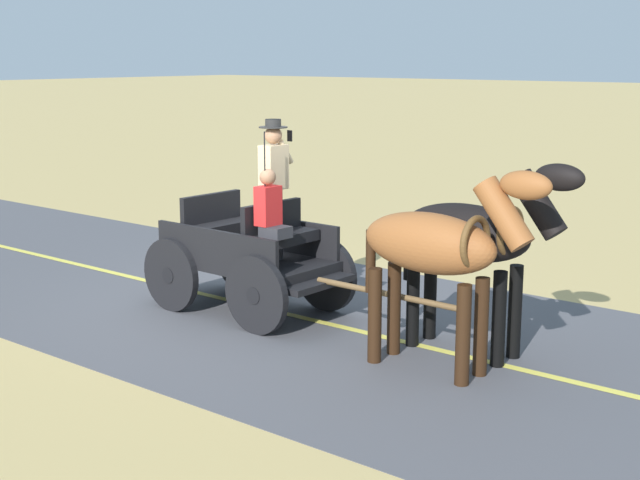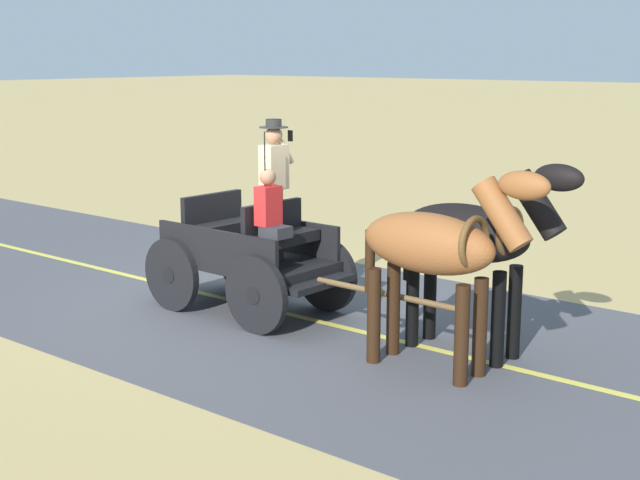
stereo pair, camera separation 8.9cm
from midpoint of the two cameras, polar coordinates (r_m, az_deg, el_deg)
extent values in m
plane|color=tan|center=(12.10, -5.26, -4.07)|extent=(200.00, 200.00, 0.00)
cube|color=#4C4C51|center=(12.10, -5.26, -4.05)|extent=(5.73, 160.00, 0.01)
cube|color=#DBCC4C|center=(12.09, -5.26, -4.03)|extent=(0.12, 160.00, 0.00)
cube|color=black|center=(11.61, -4.83, -1.37)|extent=(1.24, 2.22, 0.12)
cube|color=black|center=(11.95, -2.93, 0.41)|extent=(0.10, 2.09, 0.44)
cube|color=black|center=(11.16, -6.92, -0.47)|extent=(0.10, 2.09, 0.44)
cube|color=black|center=(10.83, -0.23, -2.83)|extent=(1.08, 0.26, 0.08)
cube|color=black|center=(12.51, -8.72, -1.36)|extent=(0.72, 0.21, 0.06)
cube|color=black|center=(11.12, -2.65, 0.08)|extent=(1.03, 0.38, 0.14)
cube|color=black|center=(11.20, -3.34, 1.30)|extent=(1.02, 0.10, 0.44)
cube|color=black|center=(11.88, -6.56, 0.77)|extent=(1.03, 0.38, 0.14)
cube|color=black|center=(11.97, -7.18, 1.91)|extent=(1.02, 0.10, 0.44)
cylinder|color=black|center=(11.61, 0.15, -2.24)|extent=(0.12, 0.96, 0.96)
cylinder|color=black|center=(11.61, 0.15, -2.24)|extent=(0.12, 0.21, 0.21)
cylinder|color=black|center=(10.68, -4.34, -3.52)|extent=(0.12, 0.96, 0.96)
cylinder|color=black|center=(10.68, -4.34, -3.52)|extent=(0.12, 0.21, 0.21)
cylinder|color=black|center=(12.63, -5.22, -1.14)|extent=(0.12, 0.96, 0.96)
cylinder|color=black|center=(12.63, -5.22, -1.14)|extent=(0.12, 0.21, 0.21)
cylinder|color=black|center=(11.78, -9.71, -2.21)|extent=(0.12, 0.96, 0.96)
cylinder|color=black|center=(11.78, -9.71, -2.21)|extent=(0.12, 0.21, 0.21)
cylinder|color=brown|center=(10.23, 3.97, -3.44)|extent=(0.11, 2.00, 0.07)
cylinder|color=black|center=(10.78, -3.77, 3.48)|extent=(0.02, 0.02, 1.30)
cylinder|color=#2D2D33|center=(11.39, -3.16, 1.02)|extent=(0.22, 0.22, 0.90)
cube|color=tan|center=(11.27, -3.21, 4.67)|extent=(0.34, 0.23, 0.56)
sphere|color=#9E7051|center=(11.23, -3.23, 6.69)|extent=(0.22, 0.22, 0.22)
cylinder|color=black|center=(11.22, -3.24, 7.20)|extent=(0.36, 0.36, 0.01)
cylinder|color=black|center=(11.22, -3.24, 7.45)|extent=(0.20, 0.20, 0.10)
cylinder|color=tan|center=(11.36, -2.44, 5.64)|extent=(0.26, 0.08, 0.32)
cube|color=black|center=(11.37, -2.17, 6.66)|extent=(0.02, 0.07, 0.14)
cube|color=#2D2D33|center=(10.83, -3.09, 0.52)|extent=(0.29, 0.33, 0.14)
cube|color=red|center=(10.86, -3.57, 2.20)|extent=(0.30, 0.21, 0.48)
sphere|color=#9E7051|center=(10.81, -3.59, 4.03)|extent=(0.20, 0.20, 0.20)
ellipsoid|color=black|center=(9.93, 9.00, 0.47)|extent=(0.57, 1.56, 0.64)
cylinder|color=black|center=(10.03, 12.08, -4.50)|extent=(0.15, 0.15, 1.05)
cylinder|color=black|center=(9.72, 11.08, -4.98)|extent=(0.15, 0.15, 1.05)
cylinder|color=black|center=(10.55, 6.80, -3.51)|extent=(0.15, 0.15, 1.05)
cylinder|color=black|center=(10.25, 5.70, -3.93)|extent=(0.15, 0.15, 1.05)
cylinder|color=black|center=(9.47, 13.48, 2.21)|extent=(0.26, 0.65, 0.73)
ellipsoid|color=black|center=(9.33, 14.78, 3.89)|extent=(0.22, 0.54, 0.28)
cube|color=black|center=(9.47, 13.38, 2.44)|extent=(0.06, 0.50, 0.56)
cylinder|color=black|center=(10.37, 5.43, -0.65)|extent=(0.11, 0.11, 0.70)
torus|color=brown|center=(9.65, 11.81, 0.53)|extent=(0.55, 0.07, 0.55)
ellipsoid|color=brown|center=(9.32, 6.68, -0.19)|extent=(0.57, 1.56, 0.64)
cylinder|color=black|center=(9.41, 9.97, -5.49)|extent=(0.15, 0.15, 1.05)
cylinder|color=black|center=(9.11, 8.84, -6.03)|extent=(0.15, 0.15, 1.05)
cylinder|color=black|center=(9.97, 4.49, -4.37)|extent=(0.15, 0.15, 1.05)
cylinder|color=black|center=(9.68, 3.25, -4.84)|extent=(0.15, 0.15, 1.05)
cylinder|color=brown|center=(8.83, 11.35, 1.63)|extent=(0.26, 0.65, 0.73)
ellipsoid|color=brown|center=(8.68, 12.71, 3.43)|extent=(0.22, 0.54, 0.28)
cube|color=black|center=(8.83, 11.25, 1.88)|extent=(0.06, 0.50, 0.56)
cylinder|color=black|center=(9.80, 2.99, -1.36)|extent=(0.11, 0.11, 0.70)
torus|color=brown|center=(9.03, 9.61, -0.15)|extent=(0.55, 0.07, 0.55)
camera|label=1|loc=(0.04, -90.24, -0.05)|focal=50.15mm
camera|label=2|loc=(0.04, 89.76, 0.05)|focal=50.15mm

